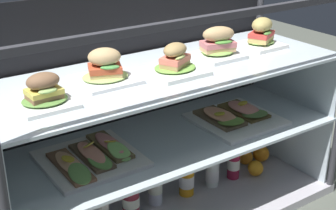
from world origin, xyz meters
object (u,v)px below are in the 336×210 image
(juice_bottle_front_left_end, at_px, (131,199))
(juice_bottle_front_middle, at_px, (187,178))
(orange_fruit_beside_bottles, at_px, (261,154))
(juice_bottle_back_center, at_px, (212,170))
(open_sandwich_tray_mid_left, at_px, (235,116))
(juice_bottle_back_right, at_px, (101,205))
(juice_bottle_front_second, at_px, (234,161))
(orange_fruit_rolled_forward, at_px, (255,168))
(juice_bottle_near_post, at_px, (155,187))
(plated_roll_sandwich_left_of_center, at_px, (261,35))
(plated_roll_sandwich_right_of_center, at_px, (105,69))
(orange_fruit_near_left_post, at_px, (245,157))
(plated_roll_sandwich_far_left, at_px, (175,63))
(plated_roll_sandwich_center, at_px, (44,94))
(plated_roll_sandwich_mid_left, at_px, (218,45))
(open_sandwich_tray_left_of_center, at_px, (92,157))

(juice_bottle_front_left_end, bearing_deg, juice_bottle_front_middle, 2.11)
(orange_fruit_beside_bottles, bearing_deg, juice_bottle_back_center, -173.87)
(open_sandwich_tray_mid_left, bearing_deg, juice_bottle_back_right, 174.44)
(juice_bottle_front_second, bearing_deg, orange_fruit_rolled_forward, -24.04)
(juice_bottle_near_post, relative_size, orange_fruit_beside_bottles, 2.31)
(plated_roll_sandwich_left_of_center, bearing_deg, juice_bottle_front_middle, 177.76)
(juice_bottle_front_left_end, relative_size, juice_bottle_near_post, 1.11)
(juice_bottle_back_center, xyz_separation_m, juice_bottle_front_second, (0.12, -0.00, 0.01))
(plated_roll_sandwich_right_of_center, bearing_deg, orange_fruit_near_left_post, 5.28)
(open_sandwich_tray_mid_left, distance_m, juice_bottle_near_post, 0.46)
(open_sandwich_tray_mid_left, xyz_separation_m, juice_bottle_front_left_end, (-0.49, 0.05, -0.26))
(plated_roll_sandwich_left_of_center, relative_size, juice_bottle_front_middle, 0.83)
(plated_roll_sandwich_far_left, height_order, orange_fruit_rolled_forward, plated_roll_sandwich_far_left)
(plated_roll_sandwich_left_of_center, distance_m, orange_fruit_rolled_forward, 0.63)
(orange_fruit_beside_bottles, bearing_deg, juice_bottle_near_post, -179.10)
(juice_bottle_front_second, bearing_deg, plated_roll_sandwich_right_of_center, -179.17)
(plated_roll_sandwich_center, distance_m, orange_fruit_rolled_forward, 1.18)
(plated_roll_sandwich_far_left, relative_size, orange_fruit_rolled_forward, 2.71)
(plated_roll_sandwich_mid_left, distance_m, juice_bottle_back_center, 0.59)
(orange_fruit_beside_bottles, distance_m, orange_fruit_rolled_forward, 0.15)
(plated_roll_sandwich_left_of_center, bearing_deg, open_sandwich_tray_left_of_center, -177.91)
(open_sandwich_tray_left_of_center, height_order, juice_bottle_near_post, open_sandwich_tray_left_of_center)
(plated_roll_sandwich_far_left, distance_m, orange_fruit_near_left_post, 0.82)
(open_sandwich_tray_mid_left, height_order, orange_fruit_beside_bottles, open_sandwich_tray_mid_left)
(plated_roll_sandwich_center, distance_m, juice_bottle_front_left_end, 0.67)
(orange_fruit_near_left_post, bearing_deg, orange_fruit_beside_bottles, -14.83)
(open_sandwich_tray_mid_left, xyz_separation_m, juice_bottle_front_middle, (-0.20, 0.06, -0.27))
(plated_roll_sandwich_right_of_center, relative_size, plated_roll_sandwich_left_of_center, 1.20)
(orange_fruit_beside_bottles, height_order, orange_fruit_rolled_forward, orange_fruit_beside_bottles)
(plated_roll_sandwich_mid_left, distance_m, juice_bottle_front_middle, 0.60)
(juice_bottle_back_center, xyz_separation_m, orange_fruit_rolled_forward, (0.22, -0.05, -0.04))
(plated_roll_sandwich_left_of_center, distance_m, juice_bottle_back_center, 0.64)
(plated_roll_sandwich_center, relative_size, juice_bottle_front_middle, 0.84)
(plated_roll_sandwich_left_of_center, bearing_deg, orange_fruit_beside_bottles, 22.74)
(plated_roll_sandwich_center, relative_size, plated_roll_sandwich_mid_left, 0.98)
(plated_roll_sandwich_far_left, bearing_deg, orange_fruit_rolled_forward, 3.79)
(plated_roll_sandwich_mid_left, xyz_separation_m, juice_bottle_near_post, (-0.28, 0.05, -0.59))
(plated_roll_sandwich_right_of_center, height_order, orange_fruit_beside_bottles, plated_roll_sandwich_right_of_center)
(plated_roll_sandwich_far_left, xyz_separation_m, juice_bottle_front_left_end, (-0.16, 0.08, -0.57))
(juice_bottle_front_left_end, bearing_deg, plated_roll_sandwich_mid_left, -2.25)
(open_sandwich_tray_left_of_center, xyz_separation_m, juice_bottle_front_second, (0.73, 0.03, -0.26))
(open_sandwich_tray_mid_left, distance_m, juice_bottle_front_left_end, 0.56)
(plated_roll_sandwich_far_left, relative_size, juice_bottle_back_right, 0.80)
(juice_bottle_back_right, bearing_deg, juice_bottle_front_middle, 0.52)
(open_sandwich_tray_mid_left, bearing_deg, orange_fruit_beside_bottles, 18.65)
(plated_roll_sandwich_center, relative_size, juice_bottle_back_right, 0.70)
(juice_bottle_near_post, xyz_separation_m, orange_fruit_near_left_post, (0.55, 0.03, -0.04))
(plated_roll_sandwich_right_of_center, relative_size, juice_bottle_front_second, 0.95)
(plated_roll_sandwich_far_left, height_order, juice_bottle_near_post, plated_roll_sandwich_far_left)
(open_sandwich_tray_left_of_center, bearing_deg, juice_bottle_front_left_end, 11.28)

